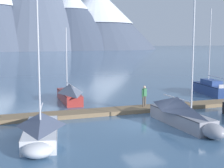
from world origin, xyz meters
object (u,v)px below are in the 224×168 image
object	(u,v)px
sailboat_mid_dock_port	(69,93)
sailboat_mid_dock_starboard	(182,113)
person_on_dock	(144,95)
sailboat_second_berth	(41,128)
sailboat_outer_slip	(210,88)

from	to	relation	value
sailboat_mid_dock_port	sailboat_mid_dock_starboard	size ratio (longest dim) A/B	0.80
person_on_dock	sailboat_second_berth	bearing A→B (deg)	-149.25
sailboat_mid_dock_port	sailboat_second_berth	bearing A→B (deg)	-110.59
sailboat_mid_dock_starboard	person_on_dock	world-z (taller)	sailboat_mid_dock_starboard
sailboat_outer_slip	sailboat_mid_dock_port	bearing A→B (deg)	176.65
sailboat_mid_dock_port	sailboat_mid_dock_starboard	xyz separation A→B (m)	(4.90, -11.36, 0.05)
sailboat_outer_slip	person_on_dock	xyz separation A→B (m)	(-10.23, -5.13, 0.61)
sailboat_mid_dock_starboard	sailboat_outer_slip	world-z (taller)	sailboat_outer_slip
sailboat_mid_dock_starboard	person_on_dock	xyz separation A→B (m)	(-0.14, 5.35, 0.38)
sailboat_outer_slip	sailboat_second_berth	bearing A→B (deg)	-151.38
sailboat_mid_dock_port	sailboat_outer_slip	world-z (taller)	sailboat_outer_slip
sailboat_second_berth	person_on_dock	distance (m)	10.54
person_on_dock	sailboat_outer_slip	bearing A→B (deg)	26.65
sailboat_outer_slip	person_on_dock	size ratio (longest dim) A/B	5.25
sailboat_second_berth	sailboat_mid_dock_port	bearing A→B (deg)	69.41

